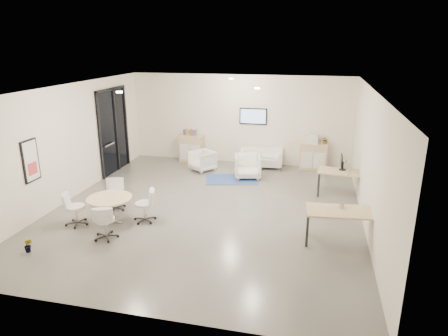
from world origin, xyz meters
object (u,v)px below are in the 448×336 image
sideboard_left (192,148)px  loveseat (261,158)px  desk_front (342,214)px  armchair_left (202,160)px  armchair_right (248,165)px  desk_rear (343,174)px  sideboard_right (313,156)px  round_table (110,201)px

sideboard_left → loveseat: sideboard_left is taller
desk_front → sideboard_left: bearing=127.8°
desk_front → armchair_left: bearing=129.6°
armchair_right → sideboard_left: bearing=135.6°
desk_rear → desk_front: 3.05m
sideboard_right → loveseat: 1.82m
sideboard_right → armchair_right: sideboard_right is taller
loveseat → armchair_right: bearing=-105.8°
armchair_right → round_table: (-2.71, -4.17, 0.16)m
loveseat → armchair_left: 2.14m
sideboard_left → round_table: (-0.33, -5.62, 0.09)m
sideboard_right → armchair_left: sideboard_right is taller
loveseat → desk_rear: size_ratio=1.06×
sideboard_left → loveseat: bearing=-2.7°
round_table → armchair_left: bearing=77.3°
sideboard_right → round_table: bearing=-130.4°
sideboard_right → desk_rear: bearing=-70.2°
desk_front → round_table: 5.47m
sideboard_right → round_table: 7.38m
sideboard_right → desk_front: sideboard_right is taller
sideboard_left → armchair_left: sideboard_left is taller
armchair_right → desk_front: size_ratio=0.53×
desk_front → armchair_right: bearing=119.1°
desk_front → desk_rear: bearing=81.2°
desk_rear → desk_front: desk_front is taller
sideboard_right → armchair_right: bearing=-145.3°
sideboard_right → desk_front: bearing=-82.8°
round_table → desk_rear: bearing=29.7°
sideboard_left → sideboard_right: size_ratio=1.05×
sideboard_left → armchair_right: 2.78m
sideboard_left → desk_rear: size_ratio=0.67×
sideboard_right → armchair_right: size_ratio=1.11×
loveseat → round_table: size_ratio=1.40×
loveseat → armchair_right: 1.35m
armchair_right → desk_front: bearing=-68.5°
desk_rear → round_table: bearing=-144.8°
loveseat → armchair_right: (-0.27, -1.32, 0.12)m
armchair_right → sideboard_right: bearing=21.6°
round_table → sideboard_left: bearing=86.6°
round_table → sideboard_right: bearing=49.6°
sideboard_left → desk_front: size_ratio=0.62×
armchair_right → desk_rear: bearing=-31.1°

